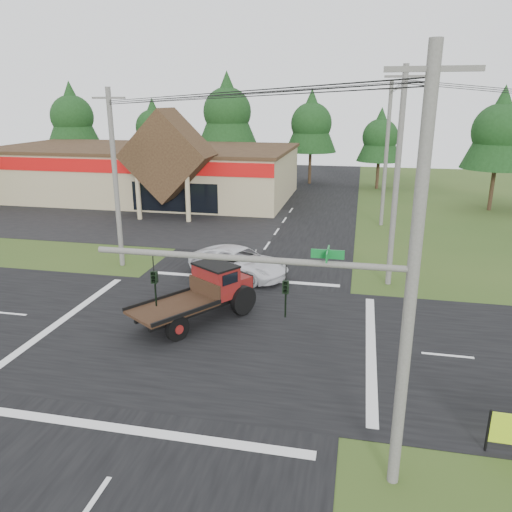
# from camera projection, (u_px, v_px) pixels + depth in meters

# --- Properties ---
(ground) EXTENTS (120.00, 120.00, 0.00)m
(ground) POSITION_uv_depth(u_px,v_px,m) (208.00, 333.00, 21.91)
(ground) COLOR #2D4719
(ground) RESTS_ON ground
(road_ns) EXTENTS (12.00, 120.00, 0.02)m
(road_ns) POSITION_uv_depth(u_px,v_px,m) (208.00, 333.00, 21.90)
(road_ns) COLOR black
(road_ns) RESTS_ON ground
(road_ew) EXTENTS (120.00, 12.00, 0.02)m
(road_ew) POSITION_uv_depth(u_px,v_px,m) (208.00, 333.00, 21.90)
(road_ew) COLOR black
(road_ew) RESTS_ON ground
(parking_apron) EXTENTS (28.00, 14.00, 0.02)m
(parking_apron) POSITION_uv_depth(u_px,v_px,m) (116.00, 220.00, 42.40)
(parking_apron) COLOR black
(parking_apron) RESTS_ON ground
(cvs_building) EXTENTS (30.40, 18.20, 9.19)m
(cvs_building) POSITION_uv_depth(u_px,v_px,m) (147.00, 171.00, 51.78)
(cvs_building) COLOR tan
(cvs_building) RESTS_ON ground
(traffic_signal_mast) EXTENTS (8.12, 0.24, 7.00)m
(traffic_signal_mast) POSITION_uv_depth(u_px,v_px,m) (337.00, 325.00, 12.44)
(traffic_signal_mast) COLOR #595651
(traffic_signal_mast) RESTS_ON ground
(utility_pole_nr) EXTENTS (2.00, 0.30, 11.00)m
(utility_pole_nr) POSITION_uv_depth(u_px,v_px,m) (412.00, 284.00, 11.74)
(utility_pole_nr) COLOR #595651
(utility_pole_nr) RESTS_ON ground
(utility_pole_nw) EXTENTS (2.00, 0.30, 10.50)m
(utility_pole_nw) POSITION_uv_depth(u_px,v_px,m) (115.00, 178.00, 29.34)
(utility_pole_nw) COLOR #595651
(utility_pole_nw) RESTS_ON ground
(utility_pole_ne) EXTENTS (2.00, 0.30, 11.50)m
(utility_pole_ne) POSITION_uv_depth(u_px,v_px,m) (397.00, 178.00, 26.04)
(utility_pole_ne) COLOR #595651
(utility_pole_ne) RESTS_ON ground
(utility_pole_n) EXTENTS (2.00, 0.30, 11.20)m
(utility_pole_n) POSITION_uv_depth(u_px,v_px,m) (386.00, 154.00, 39.16)
(utility_pole_n) COLOR #595651
(utility_pole_n) RESTS_ON ground
(tree_row_a) EXTENTS (6.72, 6.72, 12.12)m
(tree_row_a) POSITION_uv_depth(u_px,v_px,m) (72.00, 114.00, 62.76)
(tree_row_a) COLOR #332316
(tree_row_a) RESTS_ON ground
(tree_row_b) EXTENTS (5.60, 5.60, 10.10)m
(tree_row_b) POSITION_uv_depth(u_px,v_px,m) (153.00, 126.00, 63.06)
(tree_row_b) COLOR #332316
(tree_row_b) RESTS_ON ground
(tree_row_c) EXTENTS (7.28, 7.28, 13.13)m
(tree_row_c) POSITION_uv_depth(u_px,v_px,m) (227.00, 109.00, 59.55)
(tree_row_c) COLOR #332316
(tree_row_c) RESTS_ON ground
(tree_row_d) EXTENTS (6.16, 6.16, 11.11)m
(tree_row_d) POSITION_uv_depth(u_px,v_px,m) (311.00, 121.00, 58.92)
(tree_row_d) COLOR #332316
(tree_row_d) RESTS_ON ground
(tree_row_e) EXTENTS (5.04, 5.04, 9.09)m
(tree_row_e) POSITION_uv_depth(u_px,v_px,m) (380.00, 135.00, 55.88)
(tree_row_e) COLOR #332316
(tree_row_e) RESTS_ON ground
(tree_side_ne) EXTENTS (6.16, 6.16, 11.11)m
(tree_side_ne) POSITION_uv_depth(u_px,v_px,m) (500.00, 128.00, 44.17)
(tree_side_ne) COLOR #332316
(tree_side_ne) RESTS_ON ground
(antique_flatbed_truck) EXTENTS (5.31, 6.33, 2.54)m
(antique_flatbed_truck) POSITION_uv_depth(u_px,v_px,m) (196.00, 296.00, 22.71)
(antique_flatbed_truck) COLOR #62150E
(antique_flatbed_truck) RESTS_ON ground
(white_pickup) EXTENTS (6.53, 4.79, 1.65)m
(white_pickup) POSITION_uv_depth(u_px,v_px,m) (239.00, 262.00, 28.82)
(white_pickup) COLOR white
(white_pickup) RESTS_ON ground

